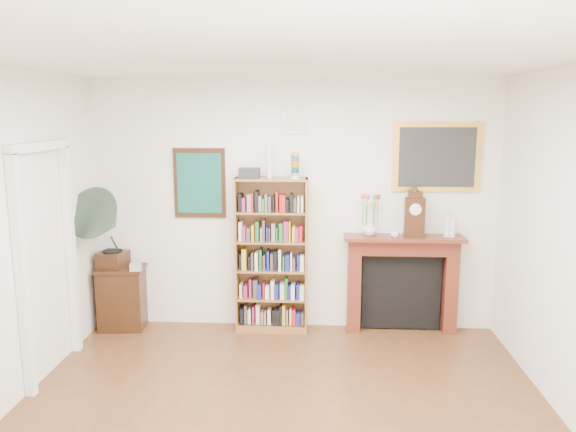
% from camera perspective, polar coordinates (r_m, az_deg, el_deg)
% --- Properties ---
extents(room, '(4.51, 5.01, 2.81)m').
position_cam_1_polar(room, '(3.82, -1.19, -5.10)').
color(room, '#4F2E18').
rests_on(room, ground).
extents(door_casing, '(0.08, 1.02, 2.17)m').
position_cam_1_polar(door_casing, '(5.59, -23.32, -2.41)').
color(door_casing, white).
rests_on(door_casing, left_wall).
extents(teal_poster, '(0.58, 0.04, 0.78)m').
position_cam_1_polar(teal_poster, '(6.34, -8.97, 3.32)').
color(teal_poster, black).
rests_on(teal_poster, back_wall).
extents(small_picture, '(0.26, 0.04, 0.30)m').
position_cam_1_polar(small_picture, '(6.16, 0.58, 9.77)').
color(small_picture, white).
rests_on(small_picture, back_wall).
extents(gilt_painting, '(0.95, 0.04, 0.75)m').
position_cam_1_polar(gilt_painting, '(6.30, 14.88, 5.79)').
color(gilt_painting, gold).
rests_on(gilt_painting, back_wall).
extents(bookshelf, '(0.80, 0.28, 1.99)m').
position_cam_1_polar(bookshelf, '(6.21, -1.68, -3.15)').
color(bookshelf, brown).
rests_on(bookshelf, floor).
extents(side_cabinet, '(0.56, 0.43, 0.72)m').
position_cam_1_polar(side_cabinet, '(6.69, -16.51, -7.97)').
color(side_cabinet, black).
rests_on(side_cabinet, floor).
extents(fireplace, '(1.30, 0.31, 1.10)m').
position_cam_1_polar(fireplace, '(6.40, 11.49, -5.92)').
color(fireplace, '#541D13').
rests_on(fireplace, floor).
extents(gramophone, '(0.69, 0.80, 0.94)m').
position_cam_1_polar(gramophone, '(6.36, -18.09, -0.71)').
color(gramophone, black).
rests_on(gramophone, side_cabinet).
extents(cd_stack, '(0.14, 0.14, 0.08)m').
position_cam_1_polar(cd_stack, '(6.40, -15.21, -4.99)').
color(cd_stack, silver).
rests_on(cd_stack, side_cabinet).
extents(mantel_clock, '(0.22, 0.13, 0.49)m').
position_cam_1_polar(mantel_clock, '(6.20, 12.72, 0.10)').
color(mantel_clock, black).
rests_on(mantel_clock, fireplace).
extents(flower_vase, '(0.18, 0.18, 0.17)m').
position_cam_1_polar(flower_vase, '(6.19, 8.32, -1.21)').
color(flower_vase, silver).
rests_on(flower_vase, fireplace).
extents(teacup, '(0.11, 0.11, 0.07)m').
position_cam_1_polar(teacup, '(6.15, 10.80, -1.82)').
color(teacup, white).
rests_on(teacup, fireplace).
extents(bottle_left, '(0.07, 0.07, 0.24)m').
position_cam_1_polar(bottle_left, '(6.30, 15.87, -0.97)').
color(bottle_left, silver).
rests_on(bottle_left, fireplace).
extents(bottle_right, '(0.06, 0.06, 0.20)m').
position_cam_1_polar(bottle_right, '(6.31, 16.39, -1.16)').
color(bottle_right, silver).
rests_on(bottle_right, fireplace).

